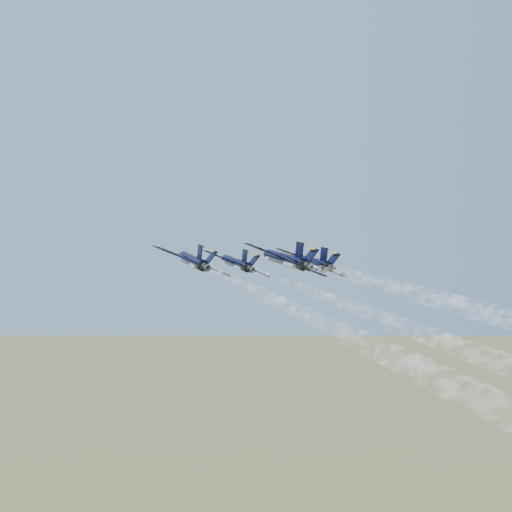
{
  "coord_description": "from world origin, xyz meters",
  "views": [
    {
      "loc": [
        0.05,
        -98.52,
        98.57
      ],
      "look_at": [
        -1.95,
        3.2,
        102.72
      ],
      "focal_mm": 40.0,
      "sensor_mm": 36.0,
      "label": 1
    }
  ],
  "objects_px": {
    "jet_left": "(192,261)",
    "jet_slot": "(284,259)",
    "jet_right": "(309,262)",
    "jet_lead": "(235,263)"
  },
  "relations": [
    {
      "from": "jet_left",
      "to": "jet_slot",
      "type": "bearing_deg",
      "value": -43.83
    },
    {
      "from": "jet_left",
      "to": "jet_slot",
      "type": "distance_m",
      "value": 16.59
    },
    {
      "from": "jet_lead",
      "to": "jet_right",
      "type": "xyz_separation_m",
      "value": [
        13.85,
        -6.26,
        0.0
      ]
    },
    {
      "from": "jet_lead",
      "to": "jet_left",
      "type": "distance_m",
      "value": 15.78
    },
    {
      "from": "jet_lead",
      "to": "jet_slot",
      "type": "height_order",
      "value": "same"
    },
    {
      "from": "jet_lead",
      "to": "jet_left",
      "type": "height_order",
      "value": "same"
    },
    {
      "from": "jet_right",
      "to": "jet_lead",
      "type": "bearing_deg",
      "value": 133.76
    },
    {
      "from": "jet_lead",
      "to": "jet_right",
      "type": "relative_size",
      "value": 1.0
    },
    {
      "from": "jet_lead",
      "to": "jet_slot",
      "type": "distance_m",
      "value": 22.38
    },
    {
      "from": "jet_right",
      "to": "jet_slot",
      "type": "height_order",
      "value": "same"
    }
  ]
}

